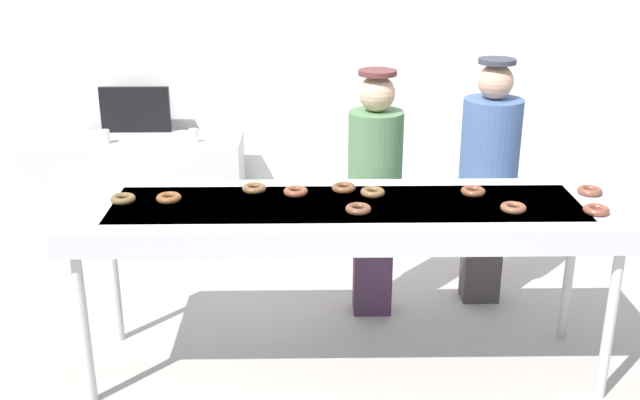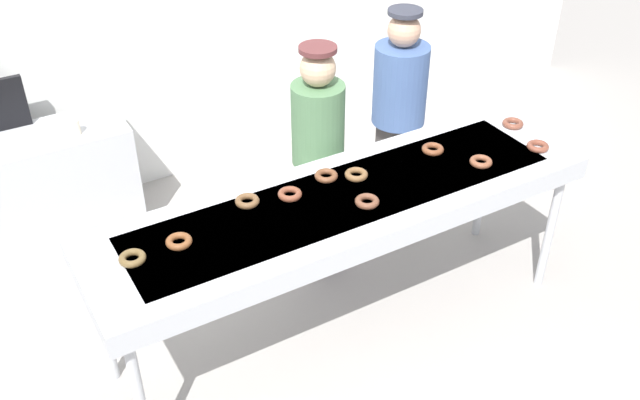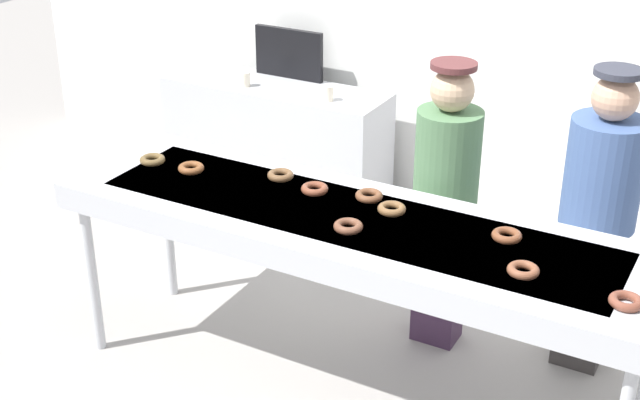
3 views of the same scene
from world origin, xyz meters
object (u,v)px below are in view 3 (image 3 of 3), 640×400
at_px(chocolate_donut_2, 369,196).
at_px(prep_counter, 276,141).
at_px(chocolate_donut_5, 348,226).
at_px(chocolate_donut_7, 191,168).
at_px(fryer_conveyor, 350,230).
at_px(chocolate_donut_0, 392,209).
at_px(menu_display, 289,53).
at_px(chocolate_donut_3, 315,189).
at_px(chocolate_donut_8, 507,236).
at_px(worker_baker, 599,203).
at_px(chocolate_donut_6, 523,270).
at_px(paper_cup_0, 245,79).
at_px(chocolate_donut_10, 626,301).
at_px(chocolate_donut_4, 152,160).
at_px(paper_cup_1, 328,94).
at_px(chocolate_donut_1, 281,175).
at_px(worker_assistant, 445,192).

distance_m(chocolate_donut_2, prep_counter, 2.30).
relative_size(chocolate_donut_5, chocolate_donut_7, 1.00).
xyz_separation_m(fryer_conveyor, chocolate_donut_0, (0.15, 0.12, 0.09)).
distance_m(chocolate_donut_0, menu_display, 2.53).
relative_size(chocolate_donut_0, chocolate_donut_7, 1.00).
distance_m(chocolate_donut_3, menu_display, 2.26).
bearing_deg(chocolate_donut_8, worker_baker, 70.18).
bearing_deg(chocolate_donut_6, chocolate_donut_8, 121.07).
height_order(prep_counter, paper_cup_0, paper_cup_0).
distance_m(chocolate_donut_6, paper_cup_0, 3.13).
xyz_separation_m(chocolate_donut_0, chocolate_donut_10, (1.12, -0.29, 0.00)).
relative_size(chocolate_donut_2, chocolate_donut_5, 1.00).
distance_m(chocolate_donut_4, prep_counter, 1.89).
bearing_deg(chocolate_donut_10, paper_cup_0, 148.02).
height_order(prep_counter, paper_cup_1, paper_cup_1).
bearing_deg(chocolate_donut_5, chocolate_donut_1, 149.28).
xyz_separation_m(chocolate_donut_8, worker_baker, (0.25, 0.68, -0.08)).
xyz_separation_m(worker_baker, menu_display, (-2.48, 1.20, 0.09)).
distance_m(chocolate_donut_1, chocolate_donut_4, 0.70).
distance_m(chocolate_donut_4, menu_display, 2.00).
xyz_separation_m(chocolate_donut_4, chocolate_donut_5, (1.24, -0.17, 0.00)).
height_order(chocolate_donut_2, paper_cup_1, chocolate_donut_2).
relative_size(chocolate_donut_4, chocolate_donut_7, 1.00).
bearing_deg(worker_baker, chocolate_donut_1, 8.62).
height_order(chocolate_donut_1, chocolate_donut_2, same).
height_order(chocolate_donut_3, paper_cup_0, chocolate_donut_3).
height_order(chocolate_donut_0, chocolate_donut_3, same).
bearing_deg(fryer_conveyor, prep_counter, 130.33).
height_order(chocolate_donut_6, chocolate_donut_10, same).
bearing_deg(paper_cup_0, chocolate_donut_7, -65.14).
bearing_deg(chocolate_donut_3, chocolate_donut_10, -11.24).
bearing_deg(chocolate_donut_0, chocolate_donut_6, -19.60).
height_order(chocolate_donut_1, prep_counter, chocolate_donut_1).
bearing_deg(chocolate_donut_0, chocolate_donut_1, 173.39).
bearing_deg(chocolate_donut_8, paper_cup_0, 146.98).
bearing_deg(chocolate_donut_4, chocolate_donut_7, 2.46).
xyz_separation_m(chocolate_donut_10, prep_counter, (-2.80, 1.97, -0.59)).
height_order(chocolate_donut_6, chocolate_donut_8, same).
bearing_deg(chocolate_donut_10, fryer_conveyor, 172.64).
bearing_deg(chocolate_donut_0, fryer_conveyor, -140.01).
height_order(chocolate_donut_8, worker_baker, worker_baker).
bearing_deg(chocolate_donut_4, menu_display, 100.12).
bearing_deg(chocolate_donut_1, worker_baker, 23.10).
relative_size(fryer_conveyor, menu_display, 5.42).
relative_size(chocolate_donut_7, chocolate_donut_10, 1.00).
bearing_deg(chocolate_donut_4, worker_assistant, 23.83).
xyz_separation_m(chocolate_donut_2, chocolate_donut_7, (-0.94, -0.15, 0.00)).
xyz_separation_m(chocolate_donut_6, chocolate_donut_7, (-1.79, 0.18, 0.00)).
relative_size(chocolate_donut_7, paper_cup_1, 1.30).
xyz_separation_m(chocolate_donut_3, chocolate_donut_8, (0.97, -0.01, 0.00)).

